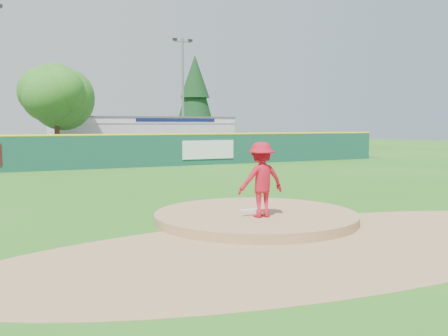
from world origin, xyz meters
name	(u,v)px	position (x,y,z in m)	size (l,w,h in m)	color
ground	(256,221)	(0.00, 0.00, 0.00)	(120.00, 120.00, 0.00)	#286B19
pitchers_mound	(256,221)	(0.00, 0.00, 0.00)	(5.50, 5.50, 0.50)	#9E774C
pitching_rubber	(250,210)	(0.00, 0.30, 0.27)	(0.60, 0.15, 0.04)	white
infield_dirt_arc	(323,245)	(0.00, -3.00, 0.01)	(15.40, 15.40, 0.01)	#9E774C
parking_lot	(82,159)	(0.00, 27.00, 0.01)	(44.00, 16.00, 0.02)	#38383A
pitcher	(261,180)	(-0.22, -0.67, 1.22)	(1.25, 0.72, 1.93)	red
van	(156,152)	(3.85, 20.71, 0.76)	(2.46, 5.33, 1.48)	white
pool_building_grp	(140,135)	(6.00, 31.99, 1.66)	(15.20, 8.20, 3.31)	silver
fence_banners	(99,152)	(-0.55, 17.92, 1.00)	(17.72, 0.04, 1.20)	#5F0D0D
outfield_fence	(108,150)	(0.00, 18.00, 1.09)	(40.00, 0.14, 2.07)	#15463A
deciduous_tree	(56,97)	(-2.00, 25.00, 4.55)	(5.60, 5.60, 7.36)	#382314
conifer_tree	(195,96)	(13.00, 36.00, 5.54)	(4.40, 4.40, 9.50)	#382314
light_pole_right	(183,91)	(9.00, 29.00, 5.54)	(1.75, 0.25, 10.00)	gray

